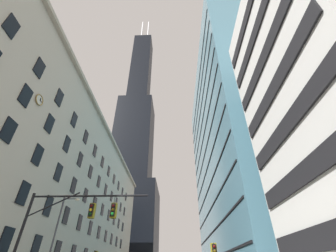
{
  "coord_description": "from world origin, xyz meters",
  "views": [
    {
      "loc": [
        4.14,
        -12.99,
        1.63
      ],
      "look_at": [
        2.93,
        22.07,
        25.5
      ],
      "focal_mm": 23.17,
      "sensor_mm": 36.0,
      "label": 1
    }
  ],
  "objects": [
    {
      "name": "dark_skyscraper",
      "position": [
        -19.0,
        93.15,
        52.41
      ],
      "size": [
        28.95,
        28.95,
        185.8
      ],
      "color": "black",
      "rests_on": "ground"
    },
    {
      "name": "street_lamppost",
      "position": [
        -7.87,
        10.77,
        5.04
      ],
      "size": [
        1.83,
        0.32,
        8.38
      ],
      "color": "#47474C",
      "rests_on": "sidewalk_left"
    },
    {
      "name": "traffic_signal_mast",
      "position": [
        -3.28,
        3.57,
        4.86
      ],
      "size": [
        9.06,
        0.63,
        6.68
      ],
      "color": "black",
      "rests_on": "sidewalk_left"
    },
    {
      "name": "station_building",
      "position": [
        -19.86,
        29.77,
        14.4
      ],
      "size": [
        18.38,
        71.55,
        28.84
      ],
      "color": "beige",
      "rests_on": "ground"
    },
    {
      "name": "glass_office_midrise",
      "position": [
        19.74,
        31.92,
        25.18
      ],
      "size": [
        17.58,
        46.52,
        50.37
      ],
      "color": "teal",
      "rests_on": "ground"
    }
  ]
}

